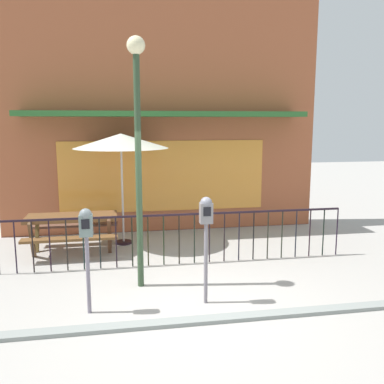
{
  "coord_description": "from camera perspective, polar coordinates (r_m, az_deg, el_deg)",
  "views": [
    {
      "loc": [
        -1.08,
        -5.61,
        2.65
      ],
      "look_at": [
        0.32,
        2.29,
        1.3
      ],
      "focal_mm": 39.25,
      "sensor_mm": 36.0,
      "label": 1
    }
  ],
  "objects": [
    {
      "name": "patio_fence_front",
      "position": [
        7.83,
        -1.77,
        -5.14
      ],
      "size": [
        6.4,
        0.04,
        0.97
      ],
      "color": "black",
      "rests_on": "ground"
    },
    {
      "name": "patio_umbrella",
      "position": [
        9.06,
        -9.63,
        6.77
      ],
      "size": [
        2.02,
        2.02,
        2.4
      ],
      "color": "black",
      "rests_on": "ground"
    },
    {
      "name": "parking_meter_near",
      "position": [
        5.9,
        -14.17,
        -5.42
      ],
      "size": [
        0.18,
        0.17,
        1.5
      ],
      "color": "slate",
      "rests_on": "ground"
    },
    {
      "name": "parking_meter_far",
      "position": [
        6.03,
        1.92,
        -4.07
      ],
      "size": [
        0.18,
        0.17,
        1.59
      ],
      "color": "slate",
      "rests_on": "ground"
    },
    {
      "name": "ground",
      "position": [
        6.3,
        0.83,
        -15.31
      ],
      "size": [
        40.0,
        40.0,
        0.0
      ],
      "primitive_type": "plane",
      "color": "#A39E98"
    },
    {
      "name": "street_lamp",
      "position": [
        6.56,
        -7.4,
        8.65
      ],
      "size": [
        0.28,
        0.28,
        3.91
      ],
      "color": "#2F452C",
      "rests_on": "ground"
    },
    {
      "name": "picnic_table_left",
      "position": [
        8.86,
        -15.98,
        -4.12
      ],
      "size": [
        1.81,
        1.37,
        0.79
      ],
      "color": "brown",
      "rests_on": "ground"
    },
    {
      "name": "pub_storefront",
      "position": [
        10.3,
        -4.07,
        10.65
      ],
      "size": [
        7.59,
        1.38,
        5.74
      ],
      "color": "#55302C",
      "rests_on": "ground"
    },
    {
      "name": "curb_edge",
      "position": [
        5.88,
        1.74,
        -17.23
      ],
      "size": [
        10.63,
        0.2,
        0.11
      ],
      "primitive_type": "cube",
      "color": "gray",
      "rests_on": "ground"
    }
  ]
}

